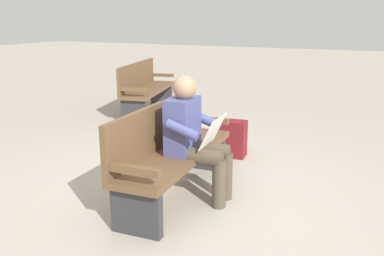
{
  "coord_description": "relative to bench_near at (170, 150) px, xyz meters",
  "views": [
    {
      "loc": [
        3.31,
        1.74,
        1.69
      ],
      "look_at": [
        -0.01,
        0.15,
        0.7
      ],
      "focal_mm": 38.76,
      "sensor_mm": 36.0,
      "label": 1
    }
  ],
  "objects": [
    {
      "name": "person_seated",
      "position": [
        -0.03,
        0.23,
        0.17
      ],
      "size": [
        0.59,
        0.59,
        1.18
      ],
      "rotation": [
        0.0,
        0.0,
        0.06
      ],
      "color": "#474C84",
      "rests_on": "ground"
    },
    {
      "name": "bench_far",
      "position": [
        -3.0,
        -2.15,
        0.0
      ],
      "size": [
        1.86,
        0.89,
        0.9
      ],
      "rotation": [
        0.0,
        0.0,
        0.24
      ],
      "color": "brown",
      "rests_on": "ground"
    },
    {
      "name": "ground_plane",
      "position": [
        -0.0,
        0.07,
        -0.46
      ],
      "size": [
        40.0,
        40.0,
        0.0
      ],
      "primitive_type": "plane",
      "color": "#A89E8E"
    },
    {
      "name": "bench_near",
      "position": [
        0.0,
        0.0,
        0.0
      ],
      "size": [
        1.83,
        0.59,
        0.9
      ],
      "rotation": [
        0.0,
        0.0,
        0.06
      ],
      "color": "brown",
      "rests_on": "ground"
    },
    {
      "name": "backpack",
      "position": [
        -1.36,
        0.14,
        -0.23
      ],
      "size": [
        0.29,
        0.34,
        0.46
      ],
      "rotation": [
        0.0,
        0.0,
        1.66
      ],
      "color": "maroon",
      "rests_on": "ground"
    }
  ]
}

